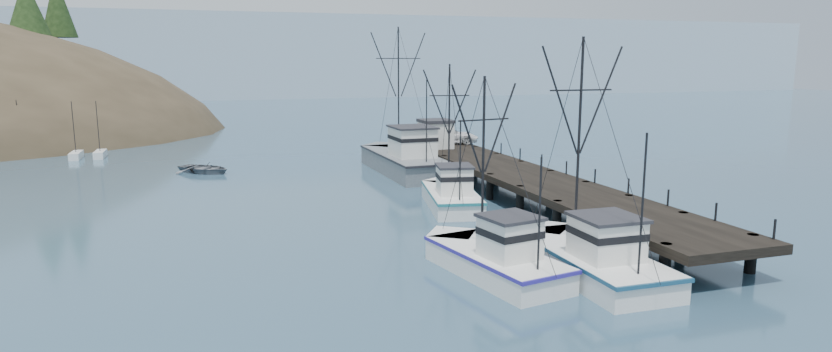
{
  "coord_description": "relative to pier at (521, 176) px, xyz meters",
  "views": [
    {
      "loc": [
        -9.08,
        -28.49,
        10.58
      ],
      "look_at": [
        4.87,
        14.24,
        2.5
      ],
      "focal_mm": 28.0,
      "sensor_mm": 36.0,
      "label": 1
    }
  ],
  "objects": [
    {
      "name": "ground",
      "position": [
        -14.0,
        -16.0,
        -1.69
      ],
      "size": [
        400.0,
        400.0,
        0.0
      ],
      "primitive_type": "plane",
      "color": "#2B4960",
      "rests_on": "ground"
    },
    {
      "name": "pier",
      "position": [
        0.0,
        0.0,
        0.0
      ],
      "size": [
        6.0,
        44.0,
        2.0
      ],
      "color": "black",
      "rests_on": "ground"
    },
    {
      "name": "distant_ridge",
      "position": [
        -4.0,
        154.0,
        -1.69
      ],
      "size": [
        360.0,
        40.0,
        26.0
      ],
      "primitive_type": "cube",
      "color": "#9EB2C6",
      "rests_on": "ground"
    },
    {
      "name": "distant_ridge_far",
      "position": [
        -54.0,
        169.0,
        -1.69
      ],
      "size": [
        180.0,
        25.0,
        18.0
      ],
      "primitive_type": "cube",
      "color": "silver",
      "rests_on": "ground"
    },
    {
      "name": "moored_sailboats",
      "position": [
        -45.01,
        39.84,
        -1.36
      ],
      "size": [
        24.28,
        18.69,
        6.35
      ],
      "color": "white",
      "rests_on": "ground"
    },
    {
      "name": "trawler_near",
      "position": [
        -5.18,
        -17.27,
        -0.87
      ],
      "size": [
        4.02,
        11.94,
        12.05
      ],
      "color": "white",
      "rests_on": "ground"
    },
    {
      "name": "trawler_mid",
      "position": [
        -9.82,
        -16.09,
        -0.87
      ],
      "size": [
        4.92,
        10.14,
        10.15
      ],
      "color": "white",
      "rests_on": "ground"
    },
    {
      "name": "trawler_far",
      "position": [
        -6.32,
        -1.32,
        -0.87
      ],
      "size": [
        4.97,
        10.31,
        10.63
      ],
      "color": "white",
      "rests_on": "ground"
    },
    {
      "name": "work_vessel",
      "position": [
        -5.16,
        13.99,
        -0.46
      ],
      "size": [
        5.45,
        16.94,
        14.0
      ],
      "color": "slate",
      "rests_on": "ground"
    },
    {
      "name": "pier_shed",
      "position": [
        -1.5,
        15.35,
        1.73
      ],
      "size": [
        3.0,
        3.2,
        2.8
      ],
      "color": "silver",
      "rests_on": "pier"
    },
    {
      "name": "pickup_truck",
      "position": [
        1.07,
        18.0,
        1.12
      ],
      "size": [
        6.37,
        4.41,
        1.62
      ],
      "primitive_type": "imported",
      "rotation": [
        0.0,
        0.0,
        1.24
      ],
      "color": "silver",
      "rests_on": "pier"
    },
    {
      "name": "motorboat",
      "position": [
        -23.36,
        19.45,
        -1.69
      ],
      "size": [
        6.59,
        6.52,
        1.12
      ],
      "primitive_type": "imported",
      "rotation": [
        0.0,
        0.0,
        0.82
      ],
      "color": "slate",
      "rests_on": "ground"
    }
  ]
}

